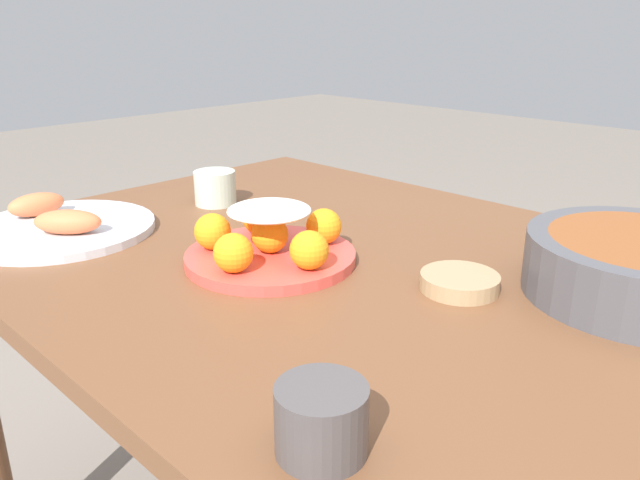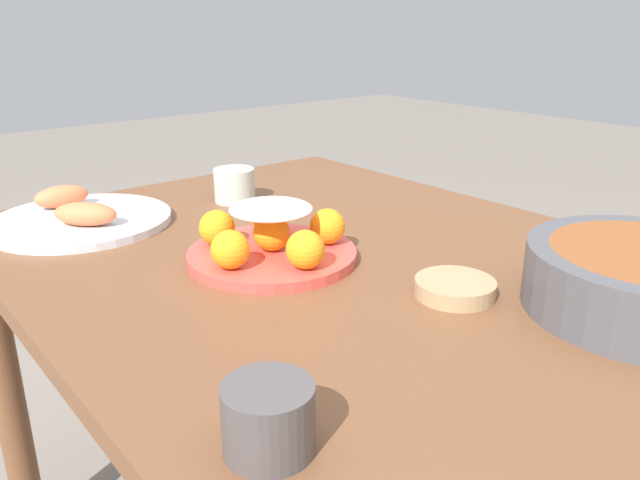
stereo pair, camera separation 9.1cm
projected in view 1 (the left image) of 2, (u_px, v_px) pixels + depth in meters
The scene contains 6 objects.
dining_table at pixel (369, 327), 0.94m from camera, with size 1.33×0.88×0.72m.
cake_plate at pixel (269, 242), 0.92m from camera, with size 0.26×0.26×0.09m.
sauce_bowl at pixel (460, 281), 0.84m from camera, with size 0.11×0.11×0.02m.
seafood_platter at pixel (59, 226), 1.06m from camera, with size 0.31×0.31×0.06m.
cup_near at pixel (321, 420), 0.52m from camera, with size 0.08×0.08×0.06m.
cup_far at pixel (215, 188), 1.22m from camera, with size 0.08×0.08×0.07m.
Camera 1 is at (0.54, -0.65, 1.06)m, focal length 35.00 mm.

